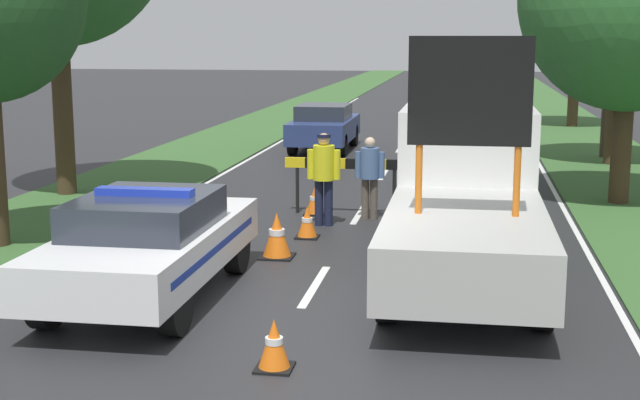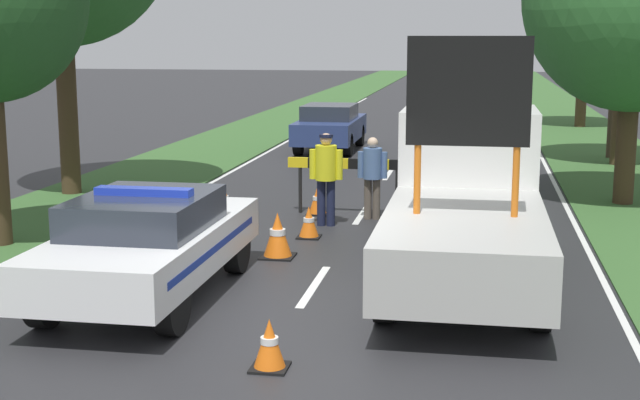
{
  "view_description": "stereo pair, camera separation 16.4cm",
  "coord_description": "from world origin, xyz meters",
  "px_view_note": "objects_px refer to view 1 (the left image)",
  "views": [
    {
      "loc": [
        2.05,
        -10.81,
        3.49
      ],
      "look_at": [
        -0.05,
        1.97,
        1.1
      ],
      "focal_mm": 50.0,
      "sensor_mm": 36.0,
      "label": 1
    },
    {
      "loc": [
        2.21,
        -10.79,
        3.49
      ],
      "look_at": [
        -0.05,
        1.97,
        1.1
      ],
      "focal_mm": 50.0,
      "sensor_mm": 36.0,
      "label": 2
    }
  ],
  "objects_px": {
    "road_barrier": "(345,169)",
    "traffic_cone_centre_front": "(221,199)",
    "queued_car_hatch_blue": "(324,126)",
    "work_truck": "(466,199)",
    "traffic_cone_near_police": "(277,235)",
    "traffic_cone_behind_barrier": "(315,200)",
    "traffic_cone_lane_edge": "(307,222)",
    "utility_pole": "(610,32)",
    "traffic_cone_near_truck": "(274,345)",
    "roadside_tree_far_left": "(578,2)",
    "police_car": "(150,242)",
    "queued_car_sedan_silver": "(458,149)",
    "police_officer": "(324,171)",
    "pedestrian_civilian": "(370,171)"
  },
  "relations": [
    {
      "from": "utility_pole",
      "to": "queued_car_hatch_blue",
      "type": "bearing_deg",
      "value": 177.07
    },
    {
      "from": "police_car",
      "to": "roadside_tree_far_left",
      "type": "height_order",
      "value": "roadside_tree_far_left"
    },
    {
      "from": "queued_car_hatch_blue",
      "to": "utility_pole",
      "type": "xyz_separation_m",
      "value": [
        8.26,
        -0.42,
        2.85
      ]
    },
    {
      "from": "police_officer",
      "to": "traffic_cone_behind_barrier",
      "type": "distance_m",
      "value": 1.31
    },
    {
      "from": "utility_pole",
      "to": "traffic_cone_near_truck",
      "type": "bearing_deg",
      "value": -108.23
    },
    {
      "from": "police_officer",
      "to": "pedestrian_civilian",
      "type": "relative_size",
      "value": 1.09
    },
    {
      "from": "work_truck",
      "to": "roadside_tree_far_left",
      "type": "height_order",
      "value": "roadside_tree_far_left"
    },
    {
      "from": "traffic_cone_behind_barrier",
      "to": "queued_car_hatch_blue",
      "type": "bearing_deg",
      "value": 98.03
    },
    {
      "from": "traffic_cone_near_police",
      "to": "road_barrier",
      "type": "bearing_deg",
      "value": 80.62
    },
    {
      "from": "queued_car_hatch_blue",
      "to": "traffic_cone_lane_edge",
      "type": "bearing_deg",
      "value": 97.68
    },
    {
      "from": "police_car",
      "to": "pedestrian_civilian",
      "type": "distance_m",
      "value": 6.19
    },
    {
      "from": "traffic_cone_lane_edge",
      "to": "utility_pole",
      "type": "height_order",
      "value": "utility_pole"
    },
    {
      "from": "work_truck",
      "to": "traffic_cone_lane_edge",
      "type": "height_order",
      "value": "work_truck"
    },
    {
      "from": "queued_car_sedan_silver",
      "to": "queued_car_hatch_blue",
      "type": "relative_size",
      "value": 0.96
    },
    {
      "from": "traffic_cone_behind_barrier",
      "to": "traffic_cone_lane_edge",
      "type": "distance_m",
      "value": 2.08
    },
    {
      "from": "police_car",
      "to": "utility_pole",
      "type": "height_order",
      "value": "utility_pole"
    },
    {
      "from": "police_officer",
      "to": "police_car",
      "type": "bearing_deg",
      "value": 97.77
    },
    {
      "from": "pedestrian_civilian",
      "to": "traffic_cone_lane_edge",
      "type": "distance_m",
      "value": 2.12
    },
    {
      "from": "traffic_cone_behind_barrier",
      "to": "utility_pole",
      "type": "xyz_separation_m",
      "value": [
        6.86,
        9.55,
        3.31
      ]
    },
    {
      "from": "road_barrier",
      "to": "traffic_cone_near_police",
      "type": "distance_m",
      "value": 3.75
    },
    {
      "from": "road_barrier",
      "to": "traffic_cone_centre_front",
      "type": "height_order",
      "value": "road_barrier"
    },
    {
      "from": "police_car",
      "to": "queued_car_sedan_silver",
      "type": "distance_m",
      "value": 11.13
    },
    {
      "from": "traffic_cone_near_police",
      "to": "traffic_cone_lane_edge",
      "type": "height_order",
      "value": "traffic_cone_near_police"
    },
    {
      "from": "traffic_cone_centre_front",
      "to": "traffic_cone_behind_barrier",
      "type": "relative_size",
      "value": 0.88
    },
    {
      "from": "police_car",
      "to": "traffic_cone_near_police",
      "type": "bearing_deg",
      "value": 66.72
    },
    {
      "from": "pedestrian_civilian",
      "to": "roadside_tree_far_left",
      "type": "height_order",
      "value": "roadside_tree_far_left"
    },
    {
      "from": "road_barrier",
      "to": "queued_car_hatch_blue",
      "type": "bearing_deg",
      "value": 99.0
    },
    {
      "from": "police_car",
      "to": "traffic_cone_centre_front",
      "type": "bearing_deg",
      "value": 99.53
    },
    {
      "from": "utility_pole",
      "to": "roadside_tree_far_left",
      "type": "bearing_deg",
      "value": 89.24
    },
    {
      "from": "work_truck",
      "to": "traffic_cone_near_police",
      "type": "distance_m",
      "value": 3.1
    },
    {
      "from": "traffic_cone_near_police",
      "to": "queued_car_sedan_silver",
      "type": "height_order",
      "value": "queued_car_sedan_silver"
    },
    {
      "from": "police_officer",
      "to": "traffic_cone_near_police",
      "type": "distance_m",
      "value": 2.63
    },
    {
      "from": "traffic_cone_near_truck",
      "to": "utility_pole",
      "type": "distance_m",
      "value": 19.08
    },
    {
      "from": "pedestrian_civilian",
      "to": "queued_car_sedan_silver",
      "type": "relative_size",
      "value": 0.39
    },
    {
      "from": "traffic_cone_lane_edge",
      "to": "roadside_tree_far_left",
      "type": "xyz_separation_m",
      "value": [
        6.76,
        20.68,
        4.48
      ]
    },
    {
      "from": "traffic_cone_centre_front",
      "to": "queued_car_sedan_silver",
      "type": "distance_m",
      "value": 6.44
    },
    {
      "from": "road_barrier",
      "to": "traffic_cone_near_police",
      "type": "height_order",
      "value": "road_barrier"
    },
    {
      "from": "road_barrier",
      "to": "pedestrian_civilian",
      "type": "bearing_deg",
      "value": -39.06
    },
    {
      "from": "police_car",
      "to": "pedestrian_civilian",
      "type": "xyz_separation_m",
      "value": [
        2.34,
        5.72,
        0.16
      ]
    },
    {
      "from": "queued_car_hatch_blue",
      "to": "work_truck",
      "type": "bearing_deg",
      "value": 107.3
    },
    {
      "from": "pedestrian_civilian",
      "to": "queued_car_sedan_silver",
      "type": "height_order",
      "value": "queued_car_sedan_silver"
    },
    {
      "from": "police_officer",
      "to": "traffic_cone_lane_edge",
      "type": "relative_size",
      "value": 3.1
    },
    {
      "from": "police_car",
      "to": "traffic_cone_near_police",
      "type": "height_order",
      "value": "police_car"
    },
    {
      "from": "traffic_cone_near_truck",
      "to": "traffic_cone_lane_edge",
      "type": "distance_m",
      "value": 6.27
    },
    {
      "from": "traffic_cone_near_police",
      "to": "traffic_cone_centre_front",
      "type": "relative_size",
      "value": 1.46
    },
    {
      "from": "queued_car_hatch_blue",
      "to": "traffic_cone_near_police",
      "type": "bearing_deg",
      "value": 95.9
    },
    {
      "from": "traffic_cone_lane_edge",
      "to": "roadside_tree_far_left",
      "type": "height_order",
      "value": "roadside_tree_far_left"
    },
    {
      "from": "traffic_cone_centre_front",
      "to": "traffic_cone_near_truck",
      "type": "height_order",
      "value": "traffic_cone_near_truck"
    },
    {
      "from": "work_truck",
      "to": "road_barrier",
      "type": "bearing_deg",
      "value": -63.41
    },
    {
      "from": "traffic_cone_behind_barrier",
      "to": "police_officer",
      "type": "bearing_deg",
      "value": -71.38
    }
  ]
}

